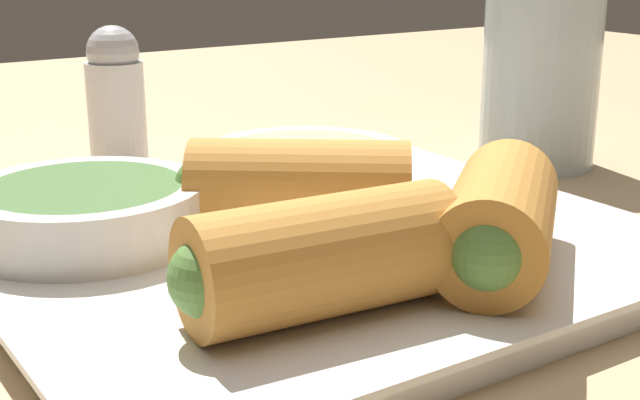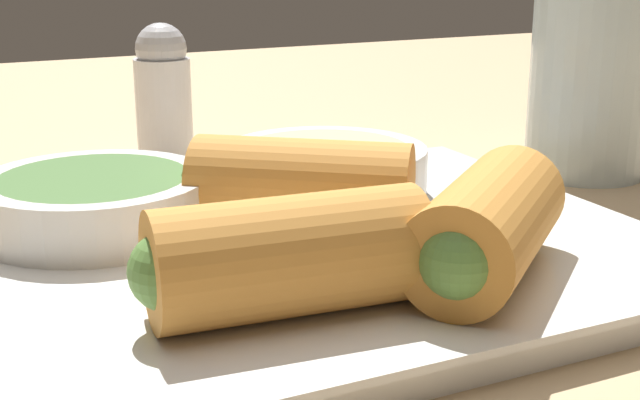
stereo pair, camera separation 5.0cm
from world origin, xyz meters
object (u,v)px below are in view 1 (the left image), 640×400
Objects in this scene: dipping_bowl_near at (306,169)px; salt_shaker at (116,97)px; dipping_bowl_far at (85,210)px; serving_plate at (320,253)px; drinking_glass at (541,70)px.

salt_shaker is (-3.51, 15.73, 1.51)cm from dipping_bowl_near.
salt_shaker is (7.77, 16.36, 1.51)cm from dipping_bowl_far.
dipping_bowl_near and dipping_bowl_far have the same top height.
drinking_glass is at bearing 20.09° from serving_plate.
dipping_bowl_far is at bearing -115.41° from salt_shaker.
drinking_glass is at bearing 5.06° from dipping_bowl_far.
dipping_bowl_near is at bearing 62.52° from serving_plate.
dipping_bowl_far is 0.85× the size of drinking_glass.
dipping_bowl_far is at bearing 148.27° from serving_plate.
salt_shaker reaches higher than dipping_bowl_far.
salt_shaker is at bearing 91.38° from serving_plate.
salt_shaker is (-21.66, 13.75, -1.56)cm from drinking_glass.
serving_plate is at bearing -31.73° from dipping_bowl_far.
serving_plate is at bearing -159.91° from drinking_glass.
salt_shaker is (-0.52, 21.49, 3.54)cm from serving_plate.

